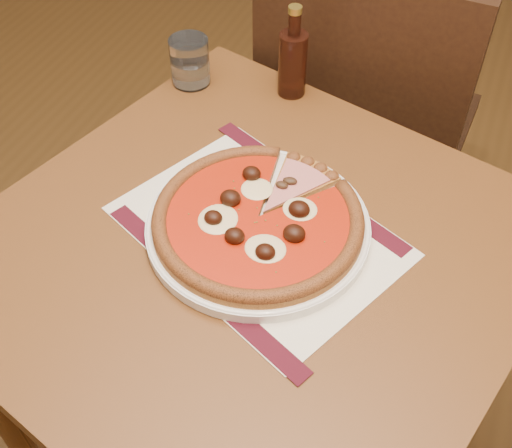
{
  "coord_description": "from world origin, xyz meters",
  "views": [
    {
      "loc": [
        1.05,
        -1.0,
        1.5
      ],
      "look_at": [
        0.81,
        -0.39,
        0.78
      ],
      "focal_mm": 45.0,
      "sensor_mm": 36.0,
      "label": 1
    }
  ],
  "objects_px": {
    "pizza": "(258,218)",
    "table": "(251,286)",
    "plate": "(258,227)",
    "water_glass": "(190,61)",
    "chair_far": "(364,122)",
    "bottle": "(293,61)"
  },
  "relations": [
    {
      "from": "chair_far",
      "to": "pizza",
      "type": "bearing_deg",
      "value": 89.76
    },
    {
      "from": "table",
      "to": "pizza",
      "type": "relative_size",
      "value": 3.03
    },
    {
      "from": "pizza",
      "to": "table",
      "type": "bearing_deg",
      "value": -87.01
    },
    {
      "from": "plate",
      "to": "water_glass",
      "type": "bearing_deg",
      "value": 130.06
    },
    {
      "from": "table",
      "to": "pizza",
      "type": "distance_m",
      "value": 0.14
    },
    {
      "from": "bottle",
      "to": "pizza",
      "type": "bearing_deg",
      "value": -78.22
    },
    {
      "from": "table",
      "to": "water_glass",
      "type": "height_order",
      "value": "water_glass"
    },
    {
      "from": "pizza",
      "to": "bottle",
      "type": "relative_size",
      "value": 1.8
    },
    {
      "from": "plate",
      "to": "bottle",
      "type": "bearing_deg",
      "value": 101.8
    },
    {
      "from": "bottle",
      "to": "table",
      "type": "bearing_deg",
      "value": -78.91
    },
    {
      "from": "plate",
      "to": "pizza",
      "type": "bearing_deg",
      "value": -107.51
    },
    {
      "from": "pizza",
      "to": "water_glass",
      "type": "bearing_deg",
      "value": 130.03
    },
    {
      "from": "water_glass",
      "to": "plate",
      "type": "bearing_deg",
      "value": -49.94
    },
    {
      "from": "table",
      "to": "plate",
      "type": "relative_size",
      "value": 2.84
    },
    {
      "from": "chair_far",
      "to": "plate",
      "type": "relative_size",
      "value": 2.76
    },
    {
      "from": "pizza",
      "to": "water_glass",
      "type": "xyz_separation_m",
      "value": [
        -0.27,
        0.32,
        0.02
      ]
    },
    {
      "from": "plate",
      "to": "pizza",
      "type": "xyz_separation_m",
      "value": [
        -0.0,
        -0.0,
        0.02
      ]
    },
    {
      "from": "table",
      "to": "pizza",
      "type": "bearing_deg",
      "value": 92.99
    },
    {
      "from": "table",
      "to": "water_glass",
      "type": "bearing_deg",
      "value": 127.6
    },
    {
      "from": "chair_far",
      "to": "pizza",
      "type": "distance_m",
      "value": 0.63
    },
    {
      "from": "table",
      "to": "pizza",
      "type": "xyz_separation_m",
      "value": [
        -0.0,
        0.03,
        0.13
      ]
    },
    {
      "from": "plate",
      "to": "water_glass",
      "type": "relative_size",
      "value": 3.75
    }
  ]
}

